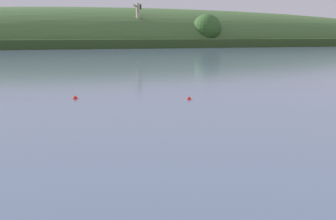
% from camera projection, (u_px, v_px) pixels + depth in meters
% --- Properties ---
extents(far_shoreline_hill, '(582.41, 136.35, 40.63)m').
position_uv_depth(far_shoreline_hill, '(105.00, 46.00, 271.74)').
color(far_shoreline_hill, '#314A21').
rests_on(far_shoreline_hill, ground).
extents(dockside_crane, '(8.64, 12.03, 21.14)m').
position_uv_depth(dockside_crane, '(138.00, 26.00, 249.79)').
color(dockside_crane, '#4C4C51').
rests_on(dockside_crane, ground).
extents(mooring_buoy_midchannel, '(0.50, 0.50, 0.58)m').
position_uv_depth(mooring_buoy_midchannel, '(189.00, 99.00, 52.56)').
color(mooring_buoy_midchannel, red).
rests_on(mooring_buoy_midchannel, ground).
extents(mooring_buoy_off_fishing_boat, '(0.56, 0.56, 0.64)m').
position_uv_depth(mooring_buoy_off_fishing_boat, '(75.00, 99.00, 53.04)').
color(mooring_buoy_off_fishing_boat, red).
rests_on(mooring_buoy_off_fishing_boat, ground).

